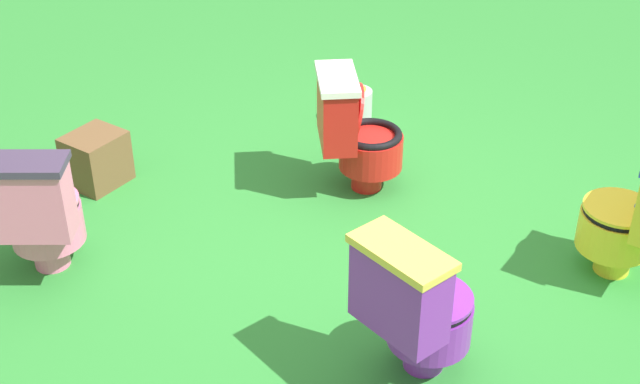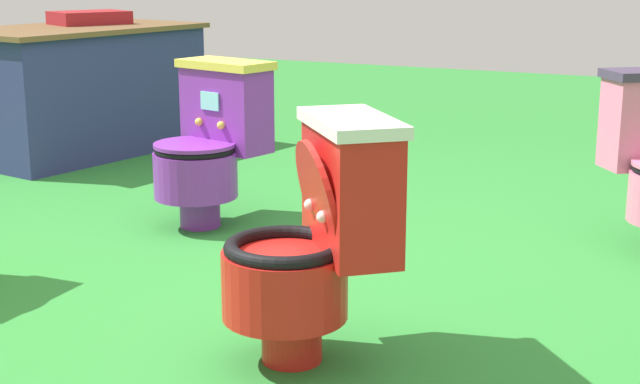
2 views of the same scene
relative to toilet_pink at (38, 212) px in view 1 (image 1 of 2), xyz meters
The scene contains 7 objects.
ground 1.64m from the toilet_pink, 132.41° to the left, with size 14.00×14.00×0.00m, color #2D8433.
toilet_pink is the anchor object (origin of this frame).
toilet_purple 1.93m from the toilet_pink, 104.78° to the left, with size 0.57×0.50×0.73m.
toilet_red 1.79m from the toilet_pink, 154.07° to the left, with size 0.63×0.63×0.73m.
toilet_yellow 2.94m from the toilet_pink, 126.36° to the left, with size 0.44×0.51×0.73m.
small_crate 0.91m from the toilet_pink, 147.76° to the right, with size 0.32×0.28×0.32m, color brown.
lemon_bucket 2.34m from the toilet_pink, behind, with size 0.22×0.22×0.28m.
Camera 1 is at (3.12, 2.07, 2.75)m, focal length 49.29 mm.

